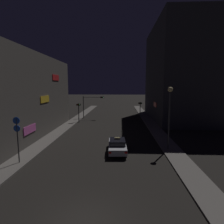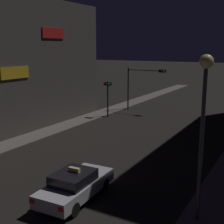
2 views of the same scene
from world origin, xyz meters
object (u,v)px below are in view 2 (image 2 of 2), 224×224
street_lamp_near_block (204,106)px  traffic_light_left_kerb (108,92)px  taxi (75,185)px  traffic_light_overhead (143,80)px

street_lamp_near_block → traffic_light_left_kerb: bearing=131.1°
taxi → traffic_light_overhead: traffic_light_overhead is taller
traffic_light_overhead → traffic_light_left_kerb: (-1.83, -4.63, -0.92)m
traffic_light_left_kerb → street_lamp_near_block: size_ratio=0.55×
taxi → traffic_light_left_kerb: size_ratio=1.23×
traffic_light_overhead → street_lamp_near_block: 23.00m
traffic_light_left_kerb → street_lamp_near_block: (13.32, -15.25, 2.26)m
taxi → street_lamp_near_block: 6.99m
taxi → traffic_light_overhead: 21.82m
taxi → street_lamp_near_block: bearing=9.5°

